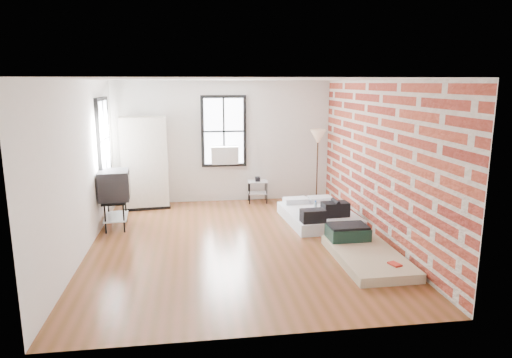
{
  "coord_description": "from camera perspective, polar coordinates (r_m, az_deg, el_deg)",
  "views": [
    {
      "loc": [
        -0.73,
        -7.52,
        2.75
      ],
      "look_at": [
        0.37,
        0.3,
        1.07
      ],
      "focal_mm": 32.0,
      "sensor_mm": 36.0,
      "label": 1
    }
  ],
  "objects": [
    {
      "name": "floor_lamp",
      "position": [
        10.65,
        7.75,
        4.83
      ],
      "size": [
        0.36,
        0.36,
        1.69
      ],
      "color": "black",
      "rests_on": "ground"
    },
    {
      "name": "tv_stand",
      "position": [
        9.06,
        -17.27,
        -0.95
      ],
      "size": [
        0.61,
        0.83,
        1.12
      ],
      "rotation": [
        0.0,
        0.0,
        0.08
      ],
      "color": "black",
      "rests_on": "ground"
    },
    {
      "name": "side_table",
      "position": [
        10.61,
        0.2,
        -0.83
      ],
      "size": [
        0.47,
        0.38,
        0.6
      ],
      "rotation": [
        0.0,
        0.0,
        -0.05
      ],
      "color": "black",
      "rests_on": "ground"
    },
    {
      "name": "room_shell",
      "position": [
        8.0,
        -1.08,
        4.7
      ],
      "size": [
        5.02,
        6.02,
        2.8
      ],
      "color": "silver",
      "rests_on": "ground"
    },
    {
      "name": "mattress_main",
      "position": [
        9.25,
        7.85,
        -4.45
      ],
      "size": [
        1.4,
        1.82,
        0.56
      ],
      "rotation": [
        0.0,
        0.0,
        0.07
      ],
      "color": "white",
      "rests_on": "ground"
    },
    {
      "name": "wardrobe",
      "position": [
        10.37,
        -13.75,
        1.96
      ],
      "size": [
        1.08,
        0.69,
        2.02
      ],
      "rotation": [
        0.0,
        0.0,
        0.1
      ],
      "color": "black",
      "rests_on": "ground"
    },
    {
      "name": "ground",
      "position": [
        8.04,
        -2.37,
        -8.04
      ],
      "size": [
        6.0,
        6.0,
        0.0
      ],
      "primitive_type": "plane",
      "color": "brown",
      "rests_on": "ground"
    },
    {
      "name": "mattress_bare",
      "position": [
        7.57,
        13.21,
        -8.71
      ],
      "size": [
        0.98,
        1.83,
        0.39
      ],
      "rotation": [
        0.0,
        0.0,
        0.01
      ],
      "color": "tan",
      "rests_on": "ground"
    }
  ]
}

